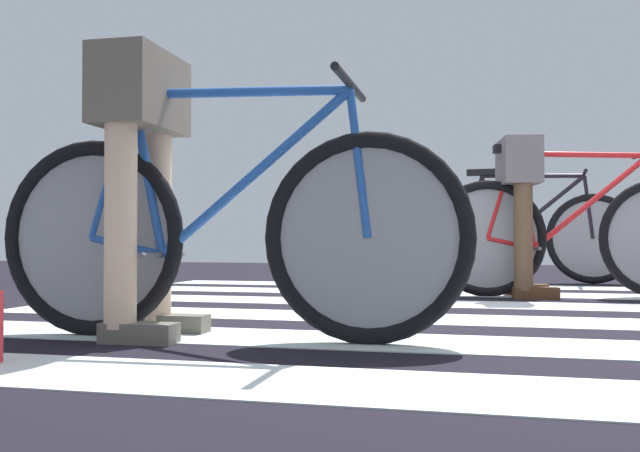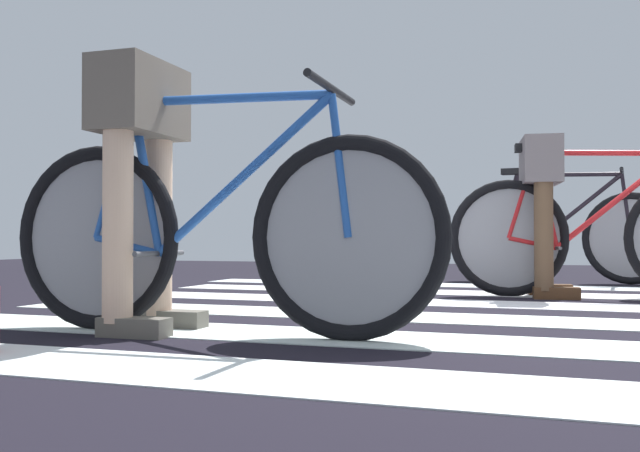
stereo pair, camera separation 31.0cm
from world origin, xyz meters
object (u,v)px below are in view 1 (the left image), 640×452
(cyclist_2_of_3, at_px, (520,195))
(bicycle_3_of_3, at_px, (525,235))
(bicycle_1_of_3, at_px, (223,230))
(cyclist_1_of_3, at_px, (141,153))
(bicycle_2_of_3, at_px, (572,234))

(cyclist_2_of_3, bearing_deg, bicycle_3_of_3, 77.90)
(bicycle_1_of_3, bearing_deg, cyclist_2_of_3, 62.98)
(bicycle_1_of_3, height_order, cyclist_2_of_3, cyclist_2_of_3)
(cyclist_1_of_3, bearing_deg, bicycle_2_of_3, 52.09)
(bicycle_1_of_3, relative_size, cyclist_2_of_3, 1.80)
(cyclist_1_of_3, distance_m, bicycle_2_of_3, 2.83)
(cyclist_1_of_3, relative_size, cyclist_2_of_3, 1.06)
(cyclist_1_of_3, xyz_separation_m, bicycle_2_of_3, (1.68, 2.26, -0.28))
(bicycle_2_of_3, bearing_deg, cyclist_2_of_3, -180.00)
(bicycle_1_of_3, xyz_separation_m, cyclist_1_of_3, (-0.31, -0.01, 0.28))
(cyclist_1_of_3, bearing_deg, bicycle_1_of_3, -0.00)
(bicycle_2_of_3, bearing_deg, bicycle_1_of_3, -130.25)
(bicycle_1_of_3, xyz_separation_m, bicycle_2_of_3, (1.37, 2.25, 0.00))
(cyclist_1_of_3, height_order, cyclist_2_of_3, cyclist_1_of_3)
(bicycle_3_of_3, bearing_deg, bicycle_1_of_3, -103.30)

